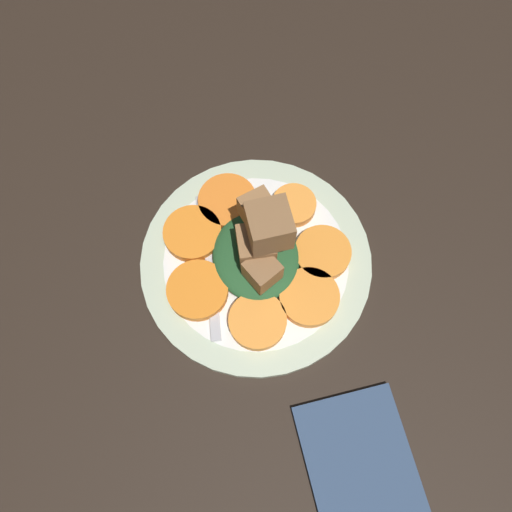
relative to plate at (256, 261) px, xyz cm
name	(u,v)px	position (x,y,z in cm)	size (l,w,h in cm)	color
table_slab	(256,265)	(0.00, 0.00, -1.52)	(120.00, 120.00, 2.00)	black
plate	(256,261)	(0.00, 0.00, 0.00)	(26.91, 26.91, 1.05)	beige
carrot_slice_0	(198,290)	(2.31, -7.29, 1.23)	(6.90, 6.90, 1.30)	orange
carrot_slice_1	(258,321)	(7.32, -1.61, 1.23)	(6.40, 6.40, 1.30)	orange
carrot_slice_2	(309,297)	(6.06, 4.62, 1.23)	(6.71, 6.71, 1.30)	orange
carrot_slice_3	(323,253)	(1.29, 7.58, 1.23)	(6.51, 6.51, 1.30)	orange
carrot_slice_4	(294,205)	(-5.39, 5.97, 1.23)	(5.31, 5.31, 1.30)	orange
carrot_slice_5	(227,201)	(-7.78, -1.63, 1.23)	(7.00, 7.00, 1.30)	orange
carrot_slice_6	(193,233)	(-4.64, -6.51, 1.23)	(6.81, 6.81, 1.30)	orange
center_pile	(259,247)	(-0.05, 0.32, 4.10)	(11.00, 9.90, 10.73)	#235128
fork	(210,261)	(-0.97, -5.20, 0.78)	(17.87, 4.09, 0.40)	#B2B2B7
napkin	(366,485)	(25.84, 5.05, -0.12)	(17.86, 10.71, 0.80)	#334766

